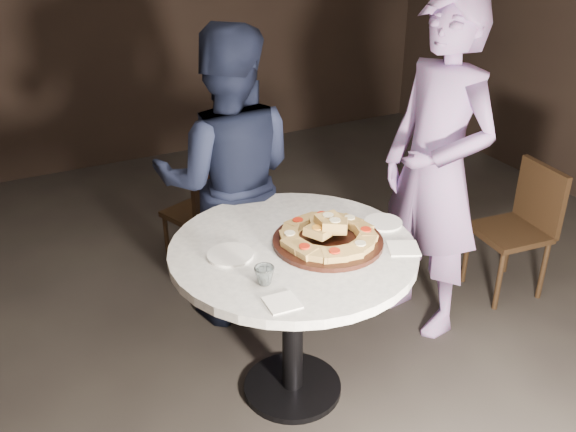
{
  "coord_description": "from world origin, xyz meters",
  "views": [
    {
      "loc": [
        -1.28,
        -2.14,
        2.29
      ],
      "look_at": [
        -0.13,
        0.13,
        0.97
      ],
      "focal_mm": 40.0,
      "sensor_mm": 36.0,
      "label": 1
    }
  ],
  "objects_px": {
    "focaccia_pile": "(328,233)",
    "chair_far": "(206,209)",
    "diner_navy": "(228,180)",
    "chair_right": "(522,221)",
    "water_glass": "(264,275)",
    "table": "(293,276)",
    "serving_board": "(328,241)",
    "diner_teal": "(436,171)"
  },
  "relations": [
    {
      "from": "diner_navy",
      "to": "serving_board",
      "type": "bearing_deg",
      "value": 122.33
    },
    {
      "from": "water_glass",
      "to": "chair_far",
      "type": "height_order",
      "value": "water_glass"
    },
    {
      "from": "water_glass",
      "to": "diner_teal",
      "type": "relative_size",
      "value": 0.04
    },
    {
      "from": "serving_board",
      "to": "focaccia_pile",
      "type": "bearing_deg",
      "value": 63.03
    },
    {
      "from": "chair_far",
      "to": "chair_right",
      "type": "bearing_deg",
      "value": 125.41
    },
    {
      "from": "focaccia_pile",
      "to": "diner_teal",
      "type": "distance_m",
      "value": 0.86
    },
    {
      "from": "diner_navy",
      "to": "diner_teal",
      "type": "relative_size",
      "value": 0.91
    },
    {
      "from": "chair_far",
      "to": "diner_teal",
      "type": "relative_size",
      "value": 0.42
    },
    {
      "from": "chair_far",
      "to": "diner_navy",
      "type": "bearing_deg",
      "value": 65.24
    },
    {
      "from": "serving_board",
      "to": "chair_far",
      "type": "xyz_separation_m",
      "value": [
        -0.11,
        1.33,
        -0.4
      ]
    },
    {
      "from": "diner_navy",
      "to": "focaccia_pile",
      "type": "bearing_deg",
      "value": 122.42
    },
    {
      "from": "focaccia_pile",
      "to": "chair_far",
      "type": "height_order",
      "value": "focaccia_pile"
    },
    {
      "from": "water_glass",
      "to": "chair_right",
      "type": "distance_m",
      "value": 2.01
    },
    {
      "from": "focaccia_pile",
      "to": "diner_teal",
      "type": "xyz_separation_m",
      "value": [
        0.82,
        0.26,
        0.04
      ]
    },
    {
      "from": "table",
      "to": "water_glass",
      "type": "distance_m",
      "value": 0.38
    },
    {
      "from": "serving_board",
      "to": "water_glass",
      "type": "xyz_separation_m",
      "value": [
        -0.39,
        -0.17,
        0.03
      ]
    },
    {
      "from": "serving_board",
      "to": "diner_teal",
      "type": "distance_m",
      "value": 0.87
    },
    {
      "from": "focaccia_pile",
      "to": "serving_board",
      "type": "bearing_deg",
      "value": -116.97
    },
    {
      "from": "table",
      "to": "diner_navy",
      "type": "relative_size",
      "value": 0.71
    },
    {
      "from": "table",
      "to": "focaccia_pile",
      "type": "height_order",
      "value": "focaccia_pile"
    },
    {
      "from": "chair_far",
      "to": "diner_navy",
      "type": "height_order",
      "value": "diner_navy"
    },
    {
      "from": "serving_board",
      "to": "diner_navy",
      "type": "height_order",
      "value": "diner_navy"
    },
    {
      "from": "water_glass",
      "to": "chair_right",
      "type": "height_order",
      "value": "water_glass"
    },
    {
      "from": "serving_board",
      "to": "focaccia_pile",
      "type": "distance_m",
      "value": 0.04
    },
    {
      "from": "focaccia_pile",
      "to": "water_glass",
      "type": "height_order",
      "value": "focaccia_pile"
    },
    {
      "from": "chair_far",
      "to": "diner_navy",
      "type": "relative_size",
      "value": 0.46
    },
    {
      "from": "chair_far",
      "to": "chair_right",
      "type": "relative_size",
      "value": 0.95
    },
    {
      "from": "water_glass",
      "to": "chair_far",
      "type": "xyz_separation_m",
      "value": [
        0.28,
        1.5,
        -0.43
      ]
    },
    {
      "from": "focaccia_pile",
      "to": "chair_far",
      "type": "xyz_separation_m",
      "value": [
        -0.11,
        1.33,
        -0.45
      ]
    },
    {
      "from": "serving_board",
      "to": "chair_right",
      "type": "height_order",
      "value": "serving_board"
    },
    {
      "from": "chair_right",
      "to": "diner_teal",
      "type": "distance_m",
      "value": 0.85
    },
    {
      "from": "chair_right",
      "to": "diner_navy",
      "type": "xyz_separation_m",
      "value": [
        -1.67,
        0.58,
        0.38
      ]
    },
    {
      "from": "chair_right",
      "to": "table",
      "type": "bearing_deg",
      "value": -77.43
    },
    {
      "from": "focaccia_pile",
      "to": "chair_right",
      "type": "distance_m",
      "value": 1.61
    },
    {
      "from": "chair_right",
      "to": "diner_navy",
      "type": "relative_size",
      "value": 0.48
    },
    {
      "from": "table",
      "to": "chair_far",
      "type": "height_order",
      "value": "table"
    },
    {
      "from": "diner_navy",
      "to": "diner_teal",
      "type": "distance_m",
      "value": 1.12
    },
    {
      "from": "table",
      "to": "serving_board",
      "type": "relative_size",
      "value": 2.39
    },
    {
      "from": "focaccia_pile",
      "to": "diner_teal",
      "type": "height_order",
      "value": "diner_teal"
    },
    {
      "from": "table",
      "to": "diner_navy",
      "type": "height_order",
      "value": "diner_navy"
    },
    {
      "from": "chair_far",
      "to": "serving_board",
      "type": "bearing_deg",
      "value": 73.45
    },
    {
      "from": "chair_far",
      "to": "diner_teal",
      "type": "xyz_separation_m",
      "value": [
        0.93,
        -1.07,
        0.49
      ]
    }
  ]
}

